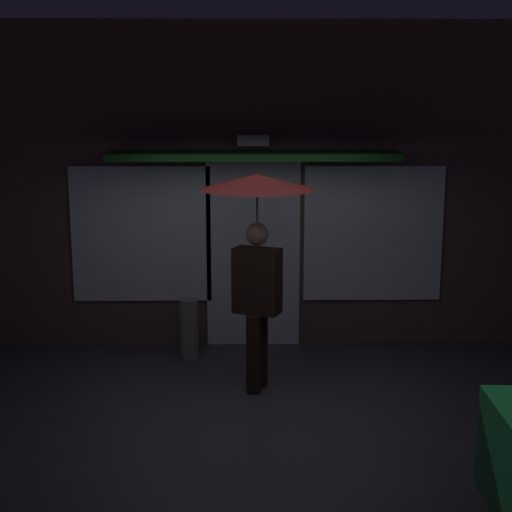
{
  "coord_description": "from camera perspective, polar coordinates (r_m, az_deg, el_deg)",
  "views": [
    {
      "loc": [
        -0.11,
        -6.71,
        2.99
      ],
      "look_at": [
        0.01,
        0.73,
        1.4
      ],
      "focal_mm": 53.97,
      "sensor_mm": 36.0,
      "label": 1
    }
  ],
  "objects": [
    {
      "name": "building_facade",
      "position": [
        9.11,
        -0.22,
        5.12
      ],
      "size": [
        10.82,
        1.0,
        3.79
      ],
      "color": "brown",
      "rests_on": "ground"
    },
    {
      "name": "sidewalk_bollard",
      "position": [
        8.82,
        -4.99,
        -5.4
      ],
      "size": [
        0.22,
        0.22,
        0.69
      ],
      "primitive_type": "cylinder",
      "color": "slate",
      "rests_on": "ground"
    },
    {
      "name": "ground_plane",
      "position": [
        7.34,
        0.01,
        -11.95
      ],
      "size": [
        18.0,
        18.0,
        0.0
      ],
      "primitive_type": "plane",
      "color": "#38353A"
    },
    {
      "name": "person_with_umbrella",
      "position": [
        7.55,
        0.08,
        2.06
      ],
      "size": [
        1.13,
        1.13,
        2.21
      ],
      "rotation": [
        0.0,
        0.0,
        -0.38
      ],
      "color": "black",
      "rests_on": "ground"
    }
  ]
}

